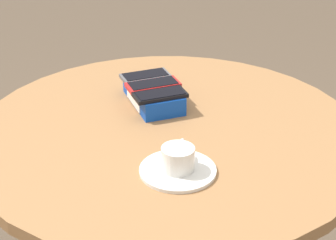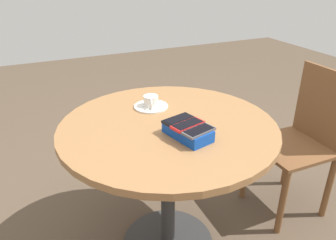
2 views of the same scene
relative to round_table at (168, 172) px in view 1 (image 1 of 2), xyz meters
The scene contains 7 objects.
round_table is the anchor object (origin of this frame).
phone_box 0.21m from the round_table, 169.77° to the right, with size 0.22×0.16×0.05m.
phone_gray 0.28m from the round_table, 168.22° to the right, with size 0.10×0.14×0.01m.
phone_red 0.24m from the round_table, 169.41° to the right, with size 0.10×0.15×0.01m.
phone_black 0.20m from the round_table, behind, with size 0.10×0.15×0.01m.
saucer 0.25m from the round_table, ahead, with size 0.17×0.17×0.01m, color silver.
coffee_cup 0.26m from the round_table, ahead, with size 0.10×0.07×0.05m.
Camera 1 is at (1.22, -0.13, 1.39)m, focal length 60.00 mm.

